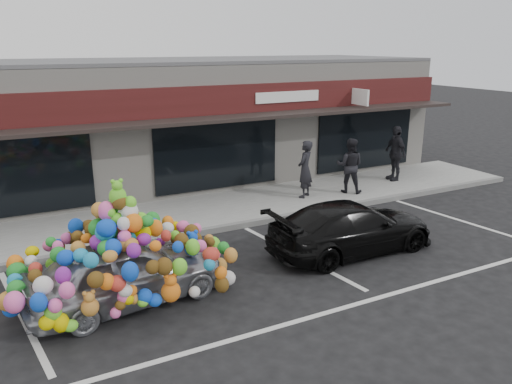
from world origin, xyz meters
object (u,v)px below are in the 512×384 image
pedestrian_a (305,169)px  black_sedan (352,227)px  pedestrian_c (395,153)px  pedestrian_b (350,166)px  toy_car (125,264)px

pedestrian_a → black_sedan: bearing=37.4°
pedestrian_a → pedestrian_c: (3.97, 0.30, 0.06)m
pedestrian_a → pedestrian_b: pedestrian_a is taller
black_sedan → pedestrian_b: size_ratio=2.36×
toy_car → pedestrian_b: (8.13, 3.69, 0.24)m
toy_car → black_sedan: 5.40m
toy_car → pedestrian_c: size_ratio=2.21×
pedestrian_a → pedestrian_c: bearing=148.4°
pedestrian_c → black_sedan: bearing=-41.3°
toy_car → pedestrian_b: toy_car is taller
pedestrian_b → pedestrian_c: pedestrian_c is taller
pedestrian_c → pedestrian_a: bearing=-76.2°
pedestrian_b → pedestrian_c: size_ratio=0.92×
pedestrian_a → pedestrian_b: size_ratio=1.01×
black_sedan → pedestrian_c: 6.64m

